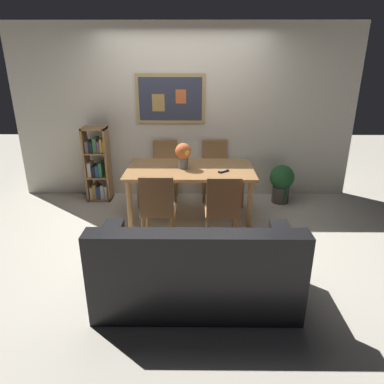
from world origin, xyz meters
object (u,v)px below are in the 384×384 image
(dining_table, at_px, (190,174))
(dining_chair_far_right, at_px, (214,165))
(leather_couch, at_px, (196,272))
(tv_remote, at_px, (224,171))
(flower_vase, at_px, (183,153))
(potted_ivy, at_px, (282,182))
(dining_chair_far_left, at_px, (165,165))
(dining_chair_near_left, at_px, (158,205))
(bookshelf, at_px, (98,167))
(dining_chair_near_right, at_px, (223,206))

(dining_table, bearing_deg, dining_chair_far_right, 65.15)
(leather_couch, height_order, tv_remote, leather_couch)
(dining_chair_far_right, distance_m, flower_vase, 1.01)
(potted_ivy, distance_m, flower_vase, 1.71)
(dining_chair_far_left, height_order, dining_chair_near_left, same)
(potted_ivy, bearing_deg, dining_chair_far_left, 174.60)
(dining_chair_near_left, bearing_deg, dining_chair_far_left, 91.50)
(dining_chair_far_right, distance_m, bookshelf, 1.81)
(dining_chair_near_left, distance_m, dining_chair_near_right, 0.74)
(dining_table, relative_size, leather_couch, 0.93)
(bookshelf, relative_size, flower_vase, 3.39)
(dining_chair_far_left, height_order, leather_couch, dining_chair_far_left)
(dining_chair_near_left, relative_size, dining_chair_near_right, 1.00)
(dining_chair_far_right, relative_size, tv_remote, 6.08)
(potted_ivy, height_order, flower_vase, flower_vase)
(flower_vase, bearing_deg, tv_remote, -16.95)
(bookshelf, bearing_deg, leather_couch, -58.50)
(leather_couch, bearing_deg, dining_chair_far_left, 100.71)
(dining_chair_far_left, relative_size, dining_chair_near_right, 1.00)
(leather_couch, xyz_separation_m, bookshelf, (-1.52, 2.48, 0.22))
(dining_table, relative_size, potted_ivy, 2.78)
(dining_chair_far_left, relative_size, flower_vase, 2.69)
(dining_chair_near_left, height_order, leather_couch, dining_chair_near_left)
(dining_chair_near_right, bearing_deg, dining_chair_far_left, 116.37)
(potted_ivy, xyz_separation_m, flower_vase, (-1.48, -0.61, 0.60))
(bookshelf, bearing_deg, potted_ivy, -2.01)
(dining_table, xyz_separation_m, flower_vase, (-0.09, -0.01, 0.29))
(dining_chair_far_right, distance_m, dining_chair_near_left, 1.74)
(dining_chair_near_left, height_order, bookshelf, bookshelf)
(dining_table, bearing_deg, dining_chair_near_right, -64.43)
(leather_couch, xyz_separation_m, flower_vase, (-0.17, 1.77, 0.63))
(dining_chair_near_right, bearing_deg, potted_ivy, 54.49)
(dining_table, bearing_deg, tv_remote, -20.71)
(dining_chair_near_right, xyz_separation_m, tv_remote, (0.05, 0.64, 0.21))
(dining_chair_near_left, height_order, dining_chair_near_right, same)
(dining_chair_far_left, xyz_separation_m, tv_remote, (0.83, -0.94, 0.21))
(dining_chair_far_right, height_order, bookshelf, bookshelf)
(leather_couch, relative_size, flower_vase, 5.32)
(bookshelf, xyz_separation_m, potted_ivy, (2.83, -0.10, -0.20))
(potted_ivy, bearing_deg, leather_couch, -118.83)
(dining_table, xyz_separation_m, dining_chair_near_left, (-0.36, -0.78, -0.11))
(dining_chair_near_right, bearing_deg, dining_table, 115.57)
(tv_remote, bearing_deg, flower_vase, 163.05)
(dining_chair_far_right, bearing_deg, potted_ivy, -10.71)
(dining_chair_near_right, relative_size, leather_couch, 0.51)
(dining_chair_far_right, height_order, flower_vase, flower_vase)
(dining_chair_far_right, distance_m, dining_chair_far_left, 0.77)
(dining_table, height_order, tv_remote, tv_remote)
(dining_chair_far_right, relative_size, bookshelf, 0.79)
(leather_couch, relative_size, tv_remote, 12.03)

